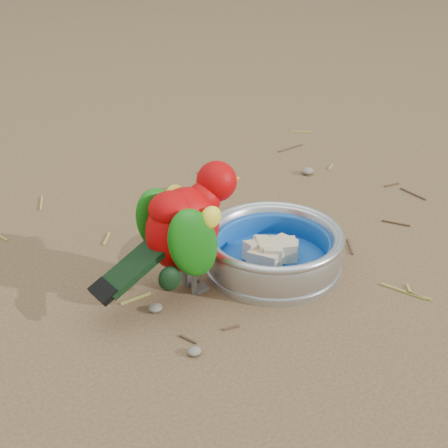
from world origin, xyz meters
TOP-DOWN VIEW (x-y plane):
  - ground at (0.00, 0.00)m, footprint 60.00×60.00m
  - food_bowl at (0.02, -0.03)m, footprint 0.20×0.20m
  - bowl_wall at (0.02, -0.03)m, footprint 0.20×0.20m
  - fruit_wedges at (0.02, -0.03)m, footprint 0.12×0.12m
  - lory_parrot at (-0.11, -0.02)m, footprint 0.23×0.13m
  - ground_debris at (0.03, 0.06)m, footprint 0.90×0.80m

SIDE VIEW (x-z plane):
  - ground at x=0.00m, z-range 0.00..0.00m
  - ground_debris at x=0.03m, z-range 0.00..0.01m
  - food_bowl at x=0.02m, z-range 0.00..0.02m
  - fruit_wedges at x=0.02m, z-range 0.02..0.05m
  - bowl_wall at x=0.02m, z-range 0.02..0.06m
  - lory_parrot at x=-0.11m, z-range 0.00..0.17m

